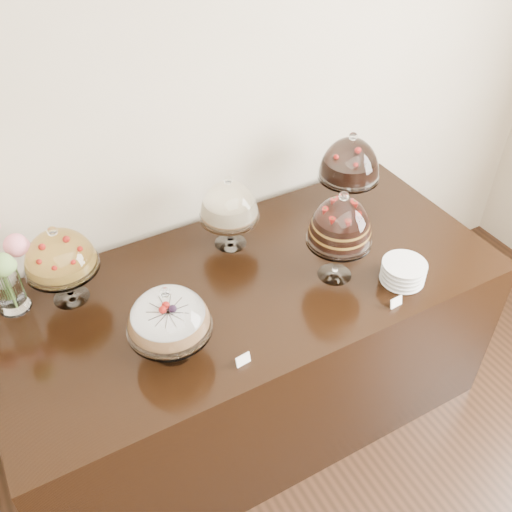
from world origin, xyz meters
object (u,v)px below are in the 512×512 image
cake_stand_sugar_sponge (168,315)px  cake_stand_fruit_tart (59,254)px  display_counter (251,349)px  cake_stand_choco_layer (340,224)px  cake_stand_cheesecake (229,204)px  plate_stack (403,272)px  cake_stand_dark_choco (350,162)px

cake_stand_sugar_sponge → cake_stand_fruit_tart: cake_stand_fruit_tart is taller
display_counter → cake_stand_fruit_tart: bearing=158.6°
cake_stand_sugar_sponge → display_counter: bearing=24.4°
display_counter → cake_stand_sugar_sponge: cake_stand_sugar_sponge is taller
display_counter → cake_stand_fruit_tart: (-0.70, 0.28, 0.69)m
cake_stand_choco_layer → cake_stand_cheesecake: bearing=125.7°
cake_stand_sugar_sponge → cake_stand_choco_layer: (0.79, 0.06, 0.08)m
cake_stand_choco_layer → plate_stack: size_ratio=2.35×
cake_stand_sugar_sponge → cake_stand_cheesecake: cake_stand_cheesecake is taller
cake_stand_fruit_tart → plate_stack: size_ratio=2.01×
cake_stand_dark_choco → display_counter: bearing=-160.4°
cake_stand_sugar_sponge → cake_stand_dark_choco: size_ratio=0.77×
cake_stand_dark_choco → plate_stack: (-0.09, -0.55, -0.23)m
display_counter → plate_stack: plate_stack is taller
cake_stand_choco_layer → cake_stand_sugar_sponge: bearing=-175.7°
plate_stack → cake_stand_cheesecake: bearing=132.1°
cake_stand_cheesecake → plate_stack: cake_stand_cheesecake is taller
display_counter → cake_stand_sugar_sponge: bearing=-155.6°
cake_stand_dark_choco → plate_stack: size_ratio=2.31×
cake_stand_sugar_sponge → cake_stand_cheesecake: size_ratio=0.90×
cake_stand_choco_layer → display_counter: bearing=157.6°
display_counter → cake_stand_cheesecake: (0.04, 0.27, 0.67)m
cake_stand_dark_choco → cake_stand_fruit_tart: size_ratio=1.15×
cake_stand_sugar_sponge → cake_stand_cheesecake: 0.68m
display_counter → cake_stand_choco_layer: cake_stand_choco_layer is taller
cake_stand_fruit_tart → cake_stand_sugar_sponge: bearing=-61.4°
cake_stand_cheesecake → plate_stack: bearing=-47.9°
cake_stand_sugar_sponge → cake_stand_fruit_tart: bearing=118.6°
cake_stand_cheesecake → cake_stand_fruit_tart: (-0.75, 0.00, 0.01)m
cake_stand_dark_choco → cake_stand_fruit_tart: (-1.37, 0.04, -0.04)m
display_counter → cake_stand_cheesecake: 0.73m
cake_stand_choco_layer → cake_stand_fruit_tart: (-1.05, 0.42, -0.04)m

